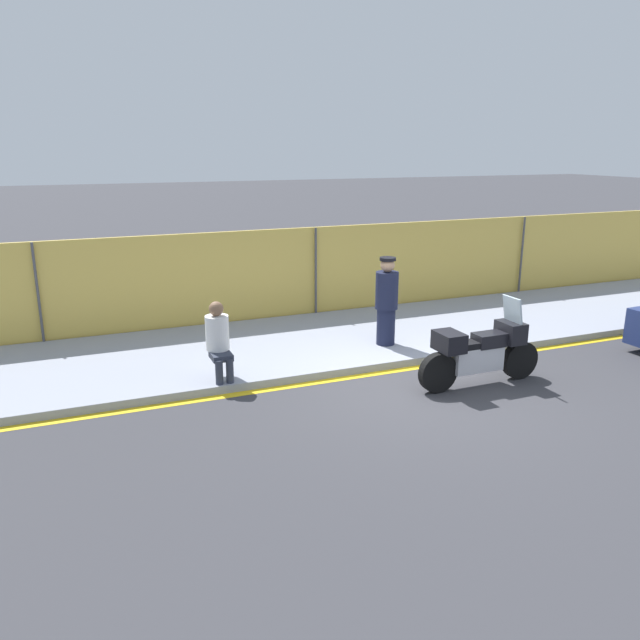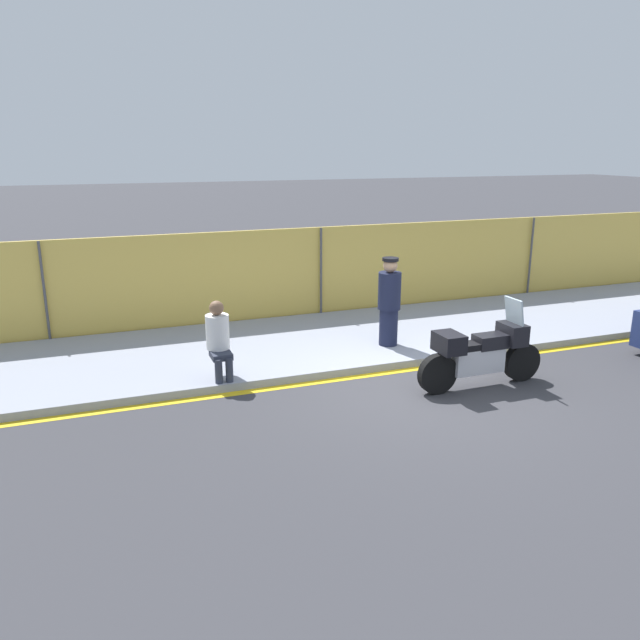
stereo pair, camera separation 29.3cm
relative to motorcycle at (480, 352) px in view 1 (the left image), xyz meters
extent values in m
plane|color=#38383D|center=(-0.94, 0.26, -0.57)|extent=(120.00, 120.00, 0.00)
cube|color=#8E93A3|center=(-0.94, 2.96, -0.50)|extent=(41.78, 3.58, 0.13)
cube|color=gold|center=(-0.94, 1.09, -0.57)|extent=(41.78, 0.18, 0.01)
cube|color=gold|center=(-0.94, 4.84, 0.45)|extent=(39.69, 0.08, 2.04)
cylinder|color=#4C4C51|center=(-6.56, 4.74, 0.45)|extent=(0.05, 0.05, 2.04)
cylinder|color=#4C4C51|center=(-0.94, 4.74, 0.45)|extent=(0.05, 0.05, 2.04)
cylinder|color=#4C4C51|center=(4.69, 4.74, 0.45)|extent=(0.05, 0.05, 2.04)
cylinder|color=black|center=(0.82, 0.00, -0.25)|extent=(0.64, 0.14, 0.64)
cylinder|color=black|center=(-0.78, 0.00, -0.25)|extent=(0.64, 0.14, 0.64)
cube|color=silver|center=(-0.06, 0.00, -0.11)|extent=(0.88, 0.28, 0.41)
cube|color=black|center=(0.16, 0.00, 0.18)|extent=(0.52, 0.31, 0.22)
cube|color=black|center=(-0.15, 0.00, 0.14)|extent=(0.60, 0.28, 0.10)
cube|color=black|center=(0.58, 0.00, 0.26)|extent=(0.32, 0.48, 0.34)
cube|color=silver|center=(0.58, 0.00, 0.64)|extent=(0.11, 0.42, 0.42)
cube|color=black|center=(-0.60, 0.00, 0.24)|extent=(0.36, 0.51, 0.30)
cylinder|color=#191E38|center=(-0.57, 2.13, -0.09)|extent=(0.35, 0.35, 0.69)
cylinder|color=#191E38|center=(-0.57, 2.13, 0.60)|extent=(0.42, 0.42, 0.69)
sphere|color=tan|center=(-0.57, 2.13, 1.08)|extent=(0.26, 0.26, 0.26)
cylinder|color=black|center=(-0.57, 2.13, 1.19)|extent=(0.30, 0.30, 0.06)
cylinder|color=#2D3342|center=(-3.95, 1.28, -0.24)|extent=(0.12, 0.12, 0.40)
cylinder|color=#2D3342|center=(-3.78, 1.28, -0.24)|extent=(0.12, 0.12, 0.40)
cube|color=#2D3342|center=(-3.87, 1.48, -0.04)|extent=(0.32, 0.40, 0.10)
cylinder|color=white|center=(-3.87, 1.68, 0.29)|extent=(0.38, 0.38, 0.56)
sphere|color=brown|center=(-3.87, 1.68, 0.69)|extent=(0.23, 0.23, 0.23)
camera|label=1|loc=(-5.96, -7.80, 3.19)|focal=35.00mm
camera|label=2|loc=(-5.68, -7.91, 3.19)|focal=35.00mm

